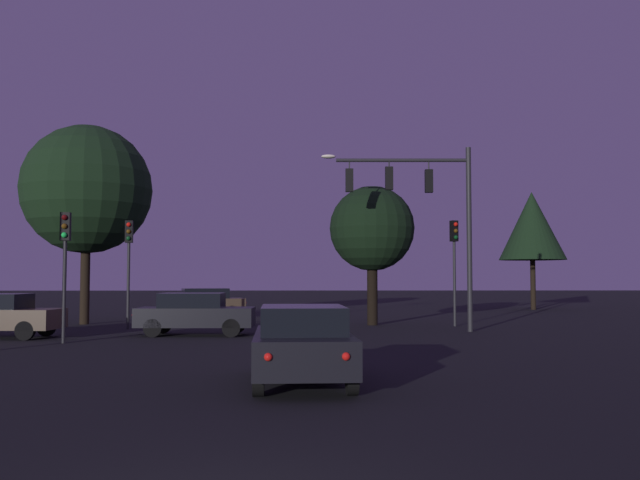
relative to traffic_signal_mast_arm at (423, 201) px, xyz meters
The scene contains 11 objects.
ground_plane 8.13m from the traffic_signal_mast_arm, 143.26° to the left, with size 168.00×168.00×0.00m, color black.
traffic_signal_mast_arm is the anchor object (origin of this frame).
traffic_light_corner_left 3.90m from the traffic_signal_mast_arm, 58.23° to the left, with size 0.37×0.39×4.53m.
traffic_light_corner_right 12.02m from the traffic_signal_mast_arm, behind, with size 0.32×0.36×4.39m.
traffic_light_median 13.21m from the traffic_signal_mast_arm, 159.53° to the right, with size 0.32×0.36×4.15m.
car_nearside_lane 14.53m from the traffic_signal_mast_arm, 109.26° to the right, with size 2.03×4.31×1.52m.
car_crossing_right 9.68m from the traffic_signal_mast_arm, 169.65° to the right, with size 4.25×1.81×1.52m.
car_far_lane 14.55m from the traffic_signal_mast_arm, 135.72° to the left, with size 4.61×2.98×1.52m.
tree_behind_sign 4.17m from the traffic_signal_mast_arm, 113.82° to the left, with size 3.75×3.75×6.12m.
tree_left_far 15.18m from the traffic_signal_mast_arm, 162.67° to the left, with size 5.79×5.79×8.95m.
tree_center_horizon 21.03m from the traffic_signal_mast_arm, 60.92° to the left, with size 4.31×4.31×7.72m.
Camera 1 is at (0.63, -6.06, 2.06)m, focal length 38.97 mm.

